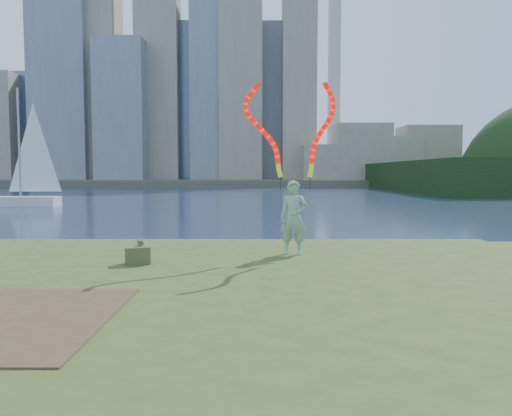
{
  "coord_description": "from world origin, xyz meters",
  "views": [
    {
      "loc": [
        1.16,
        -9.01,
        2.55
      ],
      "look_at": [
        1.13,
        1.0,
        1.83
      ],
      "focal_mm": 35.0,
      "sensor_mm": 36.0,
      "label": 1
    }
  ],
  "objects": [
    {
      "name": "ground",
      "position": [
        0.0,
        0.0,
        0.0
      ],
      "size": [
        320.0,
        320.0,
        0.0
      ],
      "primitive_type": "plane",
      "color": "#1B2843",
      "rests_on": "ground"
    },
    {
      "name": "woman_with_ribbons",
      "position": [
        1.94,
        1.59,
        2.22
      ],
      "size": [
        2.02,
        0.47,
        3.97
      ],
      "rotation": [
        0.0,
        0.0,
        -0.13
      ],
      "color": "#1B6632",
      "rests_on": "grassy_knoll"
    },
    {
      "name": "far_shore",
      "position": [
        0.0,
        95.0,
        0.6
      ],
      "size": [
        320.0,
        40.0,
        1.2
      ],
      "primitive_type": "cube",
      "color": "#4C4737",
      "rests_on": "ground"
    },
    {
      "name": "observation_tower",
      "position": [
        18.0,
        102.0,
        39.11
      ],
      "size": [
        10.0,
        10.0,
        58.0
      ],
      "color": "silver",
      "rests_on": "far_shore"
    },
    {
      "name": "sailboat",
      "position": [
        -16.42,
        28.56,
        1.53
      ],
      "size": [
        5.86,
        1.84,
        8.89
      ],
      "rotation": [
        0.0,
        0.0,
        0.01
      ],
      "color": "silver",
      "rests_on": "ground"
    },
    {
      "name": "grassy_knoll",
      "position": [
        0.0,
        -2.3,
        0.34
      ],
      "size": [
        20.0,
        18.0,
        0.8
      ],
      "color": "#39491A",
      "rests_on": "ground"
    },
    {
      "name": "canvas_bag",
      "position": [
        -1.13,
        0.44,
        0.98
      ],
      "size": [
        0.53,
        0.6,
        0.44
      ],
      "rotation": [
        0.0,
        0.0,
        0.3
      ],
      "color": "#4B522B",
      "rests_on": "grassy_knoll"
    }
  ]
}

